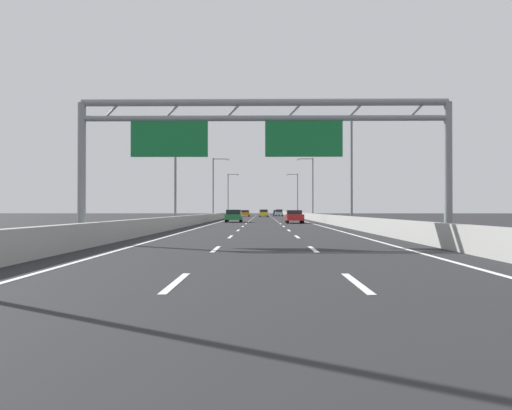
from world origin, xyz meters
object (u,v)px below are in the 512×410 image
Objects in this scene: white_car at (263,213)px; yellow_car at (264,213)px; sign_gantry at (258,134)px; red_car at (294,216)px; green_car at (234,216)px; streetlamp_right_mid at (349,165)px; streetlamp_right_far at (311,184)px; silver_car at (279,213)px; streetlamp_left_mid at (178,165)px; orange_car at (245,213)px; streetlamp_right_distant at (297,192)px; streetlamp_left_far at (215,184)px; streetlamp_left_distant at (229,192)px; blue_car at (276,213)px.

yellow_car is (0.15, -19.52, 0.04)m from white_car.
sign_gantry reaches higher than red_car.
sign_gantry is 39.68m from green_car.
red_car is 0.98× the size of yellow_car.
streetlamp_right_mid and streetlamp_right_far have the same top height.
red_car is at bearing -90.30° from silver_car.
streetlamp_left_mid reaches higher than green_car.
red_car is 0.96× the size of green_car.
white_car reaches higher than orange_car.
white_car is 66.38m from green_car.
white_car is (-7.41, 47.19, -4.65)m from streetlamp_right_far.
white_car is at bearing 86.96° from green_car.
silver_car is (11.26, 77.27, -4.61)m from streetlamp_left_mid.
red_car is (3.73, 35.09, -4.09)m from sign_gantry.
streetlamp_left_mid is at bearing 107.40° from sign_gantry.
streetlamp_right_distant reaches higher than red_car.
orange_car is 10.96m from silver_car.
streetlamp_right_distant is 2.19× the size of orange_car.
silver_car is (-3.67, 77.27, -4.61)m from streetlamp_right_mid.
streetlamp_left_far is at bearing 112.81° from streetlamp_right_mid.
yellow_car is at bearing -45.61° from streetlamp_left_distant.
streetlamp_right_mid is at bearing -84.88° from white_car.
streetlamp_right_distant reaches higher than yellow_car.
streetlamp_right_distant reaches higher than orange_car.
streetlamp_right_mid is 38.52m from streetlamp_left_far.
yellow_car is at bearing 96.56° from streetlamp_right_mid.
sign_gantry is 3.72× the size of red_car.
silver_car is (0.34, 65.11, 0.06)m from red_car.
yellow_car is (7.67, -7.84, -4.60)m from streetlamp_left_distant.
sign_gantry is 3.64× the size of yellow_car.
streetlamp_left_distant is 2.10× the size of yellow_car.
streetlamp_right_far is 2.09× the size of blue_car.
green_car is (-7.26, -60.86, -0.04)m from silver_car.
yellow_car is at bearing 74.50° from streetlamp_left_far.
streetlamp_left_far is 56.40m from blue_car.
streetlamp_right_distant is 55.88m from green_car.
red_car is (-4.02, -23.34, -4.66)m from streetlamp_right_far.
streetlamp_left_far is 1.00× the size of streetlamp_right_far.
streetlamp_left_far is 26.19m from red_car.
blue_car is (-0.25, 13.35, -0.05)m from silver_car.
streetlamp_left_distant is at bearing 156.04° from orange_car.
red_car is (-4.02, 12.16, -4.66)m from streetlamp_right_mid.
blue_car is at bearing 84.61° from green_car.
streetlamp_right_mid reaches higher than red_car.
streetlamp_left_distant is at bearing -150.92° from silver_car.
streetlamp_right_distant is at bearing -59.59° from silver_car.
orange_car is at bearing 99.24° from streetlamp_right_mid.
streetlamp_left_far is 2.09× the size of blue_car.
streetlamp_left_mid and streetlamp_right_far have the same top height.
silver_car reaches higher than white_car.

